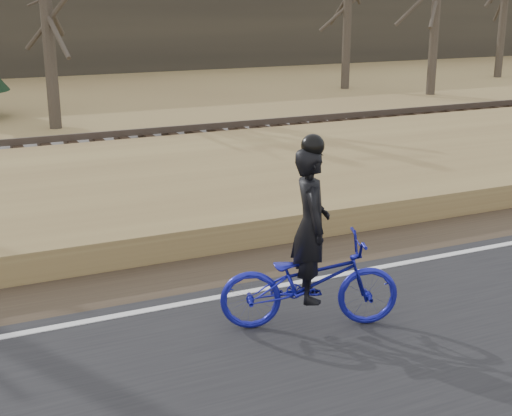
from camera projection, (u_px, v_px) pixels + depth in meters
name	position (u px, v px, depth m)	size (l,w,h in m)	color
ground	(503.00, 254.00, 10.88)	(120.00, 120.00, 0.00)	#9C874F
edge_line	(494.00, 246.00, 11.03)	(120.00, 0.12, 0.01)	silver
shoulder	(451.00, 231.00, 11.91)	(120.00, 1.60, 0.04)	#473A2B
embankment	(355.00, 179.00, 14.47)	(120.00, 5.00, 0.44)	#9C874F
ballast	(273.00, 144.00, 17.77)	(120.00, 3.00, 0.45)	slate
railroad	(273.00, 132.00, 17.68)	(120.00, 2.40, 0.29)	black
treeline_backdrop	(82.00, 11.00, 36.10)	(120.00, 4.00, 6.00)	#383328
cyclist	(310.00, 268.00, 8.22)	(2.21, 1.38, 2.29)	#151795
bare_tree_near_left	(47.00, 24.00, 20.29)	(0.36, 0.36, 6.02)	#463F33
bare_tree_far_right	(505.00, 1.00, 33.20)	(0.36, 0.36, 7.03)	#463F33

